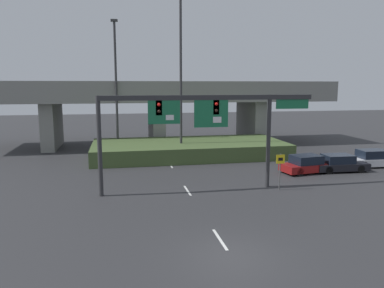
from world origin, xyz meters
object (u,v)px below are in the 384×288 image
object	(u,v)px
signal_gantry	(201,115)
highway_light_pole_far	(181,67)
speed_limit_sign	(280,167)
parked_sedan_near_right	(307,165)
highway_light_pole_near	(116,84)
parked_sedan_mid_right	(339,164)
parked_sedan_far_right	(374,159)

from	to	relation	value
signal_gantry	highway_light_pole_far	distance (m)	12.27
speed_limit_sign	parked_sedan_near_right	xyz separation A→B (m)	(4.37, 4.38, -0.96)
speed_limit_sign	parked_sedan_near_right	world-z (taller)	speed_limit_sign
highway_light_pole_near	parked_sedan_mid_right	distance (m)	22.73
signal_gantry	highway_light_pole_near	distance (m)	16.89
signal_gantry	parked_sedan_near_right	bearing A→B (deg)	19.76
highway_light_pole_near	speed_limit_sign	bearing A→B (deg)	-57.50
highway_light_pole_near	parked_sedan_near_right	world-z (taller)	highway_light_pole_near
signal_gantry	highway_light_pole_near	world-z (taller)	highway_light_pole_near
signal_gantry	highway_light_pole_far	bearing A→B (deg)	86.97
highway_light_pole_near	parked_sedan_near_right	bearing A→B (deg)	-39.48
signal_gantry	highway_light_pole_far	world-z (taller)	highway_light_pole_far
highway_light_pole_far	parked_sedan_near_right	world-z (taller)	highway_light_pole_far
parked_sedan_mid_right	speed_limit_sign	bearing A→B (deg)	-146.58
parked_sedan_near_right	parked_sedan_mid_right	distance (m)	2.80
highway_light_pole_far	parked_sedan_near_right	xyz separation A→B (m)	(8.99, -8.25, -8.09)
parked_sedan_mid_right	parked_sedan_far_right	bearing A→B (deg)	16.88
signal_gantry	parked_sedan_far_right	world-z (taller)	signal_gantry
highway_light_pole_far	parked_sedan_far_right	bearing A→B (deg)	-24.85
parked_sedan_mid_right	parked_sedan_far_right	distance (m)	4.12
signal_gantry	parked_sedan_mid_right	size ratio (longest dim) A/B	3.18
parked_sedan_near_right	parked_sedan_far_right	world-z (taller)	parked_sedan_far_right
parked_sedan_mid_right	parked_sedan_far_right	xyz separation A→B (m)	(3.99, 1.02, 0.04)
signal_gantry	highway_light_pole_near	xyz separation A→B (m)	(-5.44, 15.85, 2.05)
speed_limit_sign	highway_light_pole_near	size ratio (longest dim) A/B	0.18
speed_limit_sign	parked_sedan_mid_right	bearing A→B (deg)	30.94
speed_limit_sign	parked_sedan_mid_right	xyz separation A→B (m)	(7.16, 4.29, -0.98)
parked_sedan_near_right	parked_sedan_mid_right	xyz separation A→B (m)	(2.80, -0.08, -0.02)
highway_light_pole_near	parked_sedan_near_right	size ratio (longest dim) A/B	2.96
parked_sedan_near_right	parked_sedan_far_right	xyz separation A→B (m)	(6.79, 0.94, 0.02)
parked_sedan_mid_right	highway_light_pole_near	bearing A→B (deg)	147.51
highway_light_pole_near	parked_sedan_mid_right	xyz separation A→B (m)	(17.85, -12.48, -6.51)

